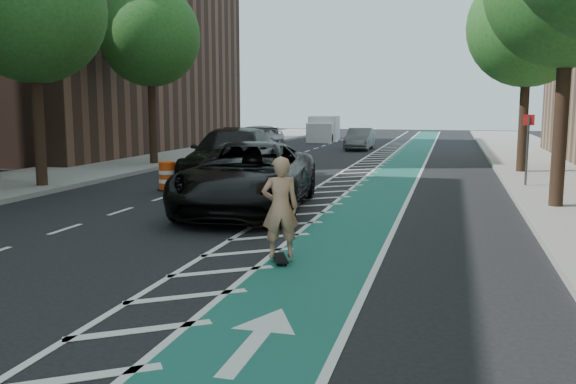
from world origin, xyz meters
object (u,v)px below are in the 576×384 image
(suv_near, at_px, (248,177))
(suv_far, at_px, (233,156))
(skateboarder, at_px, (280,207))
(barrel_a, at_px, (167,177))

(suv_near, bearing_deg, suv_far, 107.74)
(skateboarder, bearing_deg, barrel_a, -73.89)
(suv_far, height_order, barrel_a, suv_far)
(skateboarder, xyz_separation_m, suv_near, (-2.30, 5.02, -0.10))
(skateboarder, distance_m, suv_far, 11.24)
(barrel_a, bearing_deg, suv_near, -37.67)
(suv_near, relative_size, barrel_a, 6.95)
(suv_far, xyz_separation_m, barrel_a, (-1.47, -2.29, -0.53))
(skateboarder, xyz_separation_m, barrel_a, (-6.10, 7.95, -0.56))
(skateboarder, bearing_deg, suv_far, -87.04)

